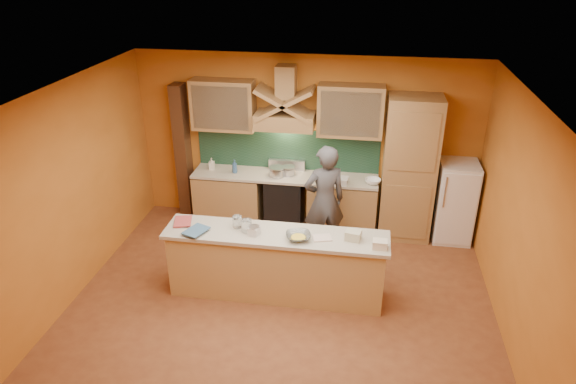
% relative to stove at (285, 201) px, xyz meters
% --- Properties ---
extents(floor, '(5.50, 5.00, 0.01)m').
position_rel_stove_xyz_m(floor, '(0.30, -2.20, -0.45)').
color(floor, brown).
rests_on(floor, ground).
extents(ceiling, '(5.50, 5.00, 0.01)m').
position_rel_stove_xyz_m(ceiling, '(0.30, -2.20, 2.35)').
color(ceiling, white).
rests_on(ceiling, wall_back).
extents(wall_back, '(5.50, 0.02, 2.80)m').
position_rel_stove_xyz_m(wall_back, '(0.30, 0.30, 0.95)').
color(wall_back, '#C06E25').
rests_on(wall_back, floor).
extents(wall_front, '(5.50, 0.02, 2.80)m').
position_rel_stove_xyz_m(wall_front, '(0.30, -4.70, 0.95)').
color(wall_front, '#C06E25').
rests_on(wall_front, floor).
extents(wall_left, '(0.02, 5.00, 2.80)m').
position_rel_stove_xyz_m(wall_left, '(-2.45, -2.20, 0.95)').
color(wall_left, '#C06E25').
rests_on(wall_left, floor).
extents(wall_right, '(0.02, 5.00, 2.80)m').
position_rel_stove_xyz_m(wall_right, '(3.05, -2.20, 0.95)').
color(wall_right, '#C06E25').
rests_on(wall_right, floor).
extents(base_cabinet_left, '(1.10, 0.60, 0.86)m').
position_rel_stove_xyz_m(base_cabinet_left, '(-0.95, 0.00, -0.02)').
color(base_cabinet_left, '#A67D4C').
rests_on(base_cabinet_left, floor).
extents(base_cabinet_right, '(1.10, 0.60, 0.86)m').
position_rel_stove_xyz_m(base_cabinet_right, '(0.95, 0.00, -0.02)').
color(base_cabinet_right, '#A67D4C').
rests_on(base_cabinet_right, floor).
extents(counter_top, '(3.00, 0.62, 0.04)m').
position_rel_stove_xyz_m(counter_top, '(-0.00, 0.00, 0.45)').
color(counter_top, '#B9AF9C').
rests_on(counter_top, base_cabinet_left).
extents(stove, '(0.60, 0.58, 0.90)m').
position_rel_stove_xyz_m(stove, '(0.00, 0.00, 0.00)').
color(stove, black).
rests_on(stove, floor).
extents(backsplash, '(3.00, 0.03, 0.70)m').
position_rel_stove_xyz_m(backsplash, '(-0.00, 0.28, 0.80)').
color(backsplash, '#193828').
rests_on(backsplash, wall_back).
extents(range_hood, '(0.92, 0.50, 0.24)m').
position_rel_stove_xyz_m(range_hood, '(0.00, 0.05, 1.37)').
color(range_hood, '#A67D4C').
rests_on(range_hood, wall_back).
extents(hood_chimney, '(0.30, 0.30, 0.50)m').
position_rel_stove_xyz_m(hood_chimney, '(0.00, 0.15, 1.95)').
color(hood_chimney, '#A67D4C').
rests_on(hood_chimney, wall_back).
extents(upper_cabinet_left, '(1.00, 0.35, 0.80)m').
position_rel_stove_xyz_m(upper_cabinet_left, '(-1.00, 0.12, 1.55)').
color(upper_cabinet_left, '#A67D4C').
rests_on(upper_cabinet_left, wall_back).
extents(upper_cabinet_right, '(1.00, 0.35, 0.80)m').
position_rel_stove_xyz_m(upper_cabinet_right, '(1.00, 0.12, 1.55)').
color(upper_cabinet_right, '#A67D4C').
rests_on(upper_cabinet_right, wall_back).
extents(pantry_column, '(0.80, 0.60, 2.30)m').
position_rel_stove_xyz_m(pantry_column, '(1.95, 0.00, 0.70)').
color(pantry_column, '#A67D4C').
rests_on(pantry_column, floor).
extents(fridge, '(0.58, 0.60, 1.30)m').
position_rel_stove_xyz_m(fridge, '(2.70, 0.00, 0.20)').
color(fridge, white).
rests_on(fridge, floor).
extents(trim_column_left, '(0.20, 0.30, 2.30)m').
position_rel_stove_xyz_m(trim_column_left, '(-1.75, 0.15, 0.70)').
color(trim_column_left, '#472816').
rests_on(trim_column_left, floor).
extents(island_body, '(2.80, 0.55, 0.88)m').
position_rel_stove_xyz_m(island_body, '(0.20, -1.90, -0.01)').
color(island_body, tan).
rests_on(island_body, floor).
extents(island_top, '(2.90, 0.62, 0.05)m').
position_rel_stove_xyz_m(island_top, '(0.20, -1.90, 0.47)').
color(island_top, '#B9AF9C').
rests_on(island_top, island_body).
extents(person, '(0.74, 0.63, 1.73)m').
position_rel_stove_xyz_m(person, '(0.72, -0.73, 0.42)').
color(person, '#4C4C51').
rests_on(person, floor).
extents(pot_large, '(0.26, 0.26, 0.14)m').
position_rel_stove_xyz_m(pot_large, '(-0.12, -0.06, 0.52)').
color(pot_large, '#ACADB3').
rests_on(pot_large, stove).
extents(pot_small, '(0.23, 0.23, 0.13)m').
position_rel_stove_xyz_m(pot_small, '(0.06, 0.01, 0.52)').
color(pot_small, silver).
rests_on(pot_small, stove).
extents(soap_bottle_a, '(0.10, 0.10, 0.20)m').
position_rel_stove_xyz_m(soap_bottle_a, '(-1.23, 0.04, 0.57)').
color(soap_bottle_a, silver).
rests_on(soap_bottle_a, counter_top).
extents(soap_bottle_b, '(0.12, 0.12, 0.23)m').
position_rel_stove_xyz_m(soap_bottle_b, '(-0.82, -0.05, 0.58)').
color(soap_bottle_b, '#305486').
rests_on(soap_bottle_b, counter_top).
extents(bowl_back, '(0.31, 0.31, 0.08)m').
position_rel_stove_xyz_m(bowl_back, '(1.41, -0.11, 0.51)').
color(bowl_back, white).
rests_on(bowl_back, counter_top).
extents(dish_rack, '(0.29, 0.24, 0.09)m').
position_rel_stove_xyz_m(dish_rack, '(0.90, -0.18, 0.52)').
color(dish_rack, silver).
rests_on(dish_rack, counter_top).
extents(book_lower, '(0.29, 0.35, 0.03)m').
position_rel_stove_xyz_m(book_lower, '(-1.18, -1.85, 0.51)').
color(book_lower, '#AA3E3C').
rests_on(book_lower, island_top).
extents(book_upper, '(0.34, 0.39, 0.02)m').
position_rel_stove_xyz_m(book_upper, '(-0.92, -2.01, 0.53)').
color(book_upper, '#3C6185').
rests_on(book_upper, island_top).
extents(jar_large, '(0.16, 0.16, 0.16)m').
position_rel_stove_xyz_m(jar_large, '(-0.18, -1.90, 0.57)').
color(jar_large, white).
rests_on(jar_large, island_top).
extents(jar_small, '(0.16, 0.16, 0.16)m').
position_rel_stove_xyz_m(jar_small, '(-0.32, -1.82, 0.57)').
color(jar_small, silver).
rests_on(jar_small, island_top).
extents(kitchen_scale, '(0.15, 0.15, 0.11)m').
position_rel_stove_xyz_m(kitchen_scale, '(-0.07, -1.97, 0.55)').
color(kitchen_scale, silver).
rests_on(kitchen_scale, island_top).
extents(mixing_bowl, '(0.38, 0.38, 0.08)m').
position_rel_stove_xyz_m(mixing_bowl, '(0.51, -2.00, 0.53)').
color(mixing_bowl, white).
rests_on(mixing_bowl, island_top).
extents(cloth, '(0.27, 0.23, 0.02)m').
position_rel_stove_xyz_m(cloth, '(0.80, -1.93, 0.50)').
color(cloth, beige).
rests_on(cloth, island_top).
extents(grocery_bag_a, '(0.22, 0.19, 0.12)m').
position_rel_stove_xyz_m(grocery_bag_a, '(1.19, -1.90, 0.56)').
color(grocery_bag_a, beige).
rests_on(grocery_bag_a, island_top).
extents(grocery_bag_b, '(0.18, 0.14, 0.11)m').
position_rel_stove_xyz_m(grocery_bag_b, '(1.51, -2.05, 0.55)').
color(grocery_bag_b, beige).
rests_on(grocery_bag_b, island_top).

